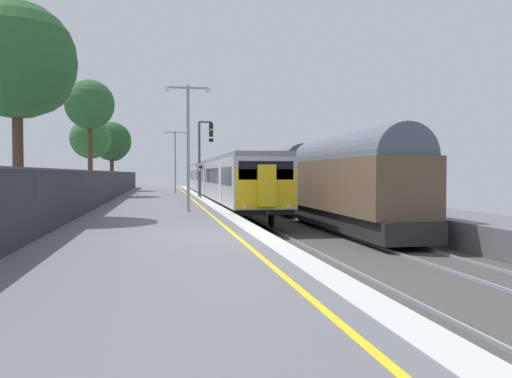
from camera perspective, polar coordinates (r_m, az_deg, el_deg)
ground at (r=14.95m, az=9.07°, el=-7.11°), size 17.40×110.00×1.21m
commuter_train_at_platform at (r=42.41m, az=-4.49°, el=1.17°), size 2.83×41.93×3.81m
freight_train_adjacent_track at (r=42.84m, az=0.87°, el=1.37°), size 2.60×52.38×4.43m
signal_gantry at (r=37.00m, az=-5.94°, el=4.36°), size 1.10×0.24×5.44m
speed_limit_sign at (r=34.43m, az=-6.19°, el=1.50°), size 0.59×0.08×2.41m
platform_lamp_mid at (r=22.85m, az=-7.57°, el=5.73°), size 2.00×0.20×5.55m
platform_lamp_far at (r=44.63m, az=-8.98°, el=3.61°), size 2.00×0.20×5.32m
platform_back_fence at (r=14.29m, az=-23.15°, el=-1.32°), size 0.07×99.00×1.84m
background_tree_left at (r=40.54m, az=-18.02°, el=8.74°), size 3.66×3.66×8.68m
background_tree_centre at (r=52.06m, az=-15.75°, el=4.95°), size 3.79×3.79×6.72m
background_tree_right at (r=21.87m, az=-24.75°, el=12.50°), size 4.42×4.42×8.19m
background_tree_back at (r=45.60m, az=-17.96°, el=5.25°), size 3.46×3.46×6.39m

